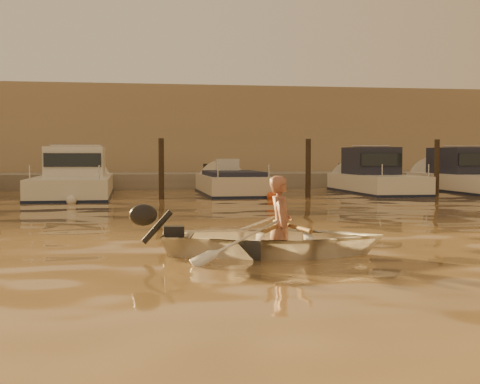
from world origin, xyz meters
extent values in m
plane|color=olive|center=(0.00, 0.00, 0.00)|extent=(160.00, 160.00, 0.00)
imported|color=white|center=(0.82, 1.19, 0.21)|extent=(3.62, 2.90, 0.67)
imported|color=#985D4C|center=(0.92, 1.17, 0.43)|extent=(0.45, 0.59, 1.45)
cylinder|color=brown|center=(1.06, 1.14, 0.42)|extent=(0.08, 2.10, 0.13)
cylinder|color=brown|center=(0.87, 1.18, 0.42)|extent=(0.82, 1.98, 0.13)
cylinder|color=#2D2319|center=(-0.20, 13.80, 0.90)|extent=(0.18, 0.18, 2.20)
cylinder|color=#2D2319|center=(4.80, 13.80, 0.90)|extent=(0.18, 0.18, 2.20)
cylinder|color=#2D2319|center=(9.50, 13.80, 0.90)|extent=(0.18, 0.18, 2.20)
sphere|color=silver|center=(-2.96, 12.06, 0.10)|extent=(0.30, 0.30, 0.30)
sphere|color=#D34618|center=(3.35, 13.01, 0.10)|extent=(0.30, 0.30, 0.30)
sphere|color=silver|center=(8.28, 13.50, 0.10)|extent=(0.30, 0.30, 0.30)
cube|color=gray|center=(0.00, 21.50, 0.15)|extent=(52.00, 4.00, 1.00)
cube|color=#9E8466|center=(0.00, 27.00, 2.40)|extent=(46.00, 7.00, 4.80)
camera|label=1|loc=(-1.29, -8.34, 1.46)|focal=50.00mm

